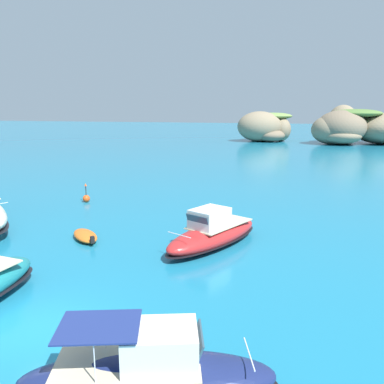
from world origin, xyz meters
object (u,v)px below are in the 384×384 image
Objects in this scene: motorboat_red at (213,233)px; channel_buoy at (86,198)px; dinghy_tender at (85,236)px; motorboat_navy at (149,376)px; islet_small at (264,128)px; islet_large at (354,128)px.

motorboat_red is 13.72m from channel_buoy.
dinghy_tender is at bearing -58.89° from channel_buoy.
dinghy_tender is (-8.17, 10.36, -0.43)m from motorboat_navy.
channel_buoy is (-6.38, -64.54, -2.71)m from islet_small.
motorboat_navy is at bearing -98.47° from islet_large.
dinghy_tender is 9.31m from channel_buoy.
motorboat_red is 2.75× the size of dinghy_tender.
channel_buoy is at bearing -111.68° from islet_large.
channel_buoy is at bearing -95.65° from islet_small.
islet_large is 74.07m from dinghy_tender.
motorboat_navy reaches higher than channel_buoy.
islet_small is at bearing 175.86° from islet_large.
channel_buoy is at bearing 149.70° from motorboat_red.
islet_small is at bearing 94.37° from motorboat_red.
islet_large is 3.08× the size of motorboat_red.
motorboat_red reaches higher than motorboat_navy.
channel_buoy is at bearing 125.31° from motorboat_navy.
islet_small is (-18.74, 1.36, -0.31)m from islet_large.
islet_small is at bearing 84.35° from channel_buoy.
motorboat_red is at bearing 95.73° from motorboat_navy.
islet_small reaches higher than motorboat_navy.
islet_large is at bearing -4.14° from islet_small.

